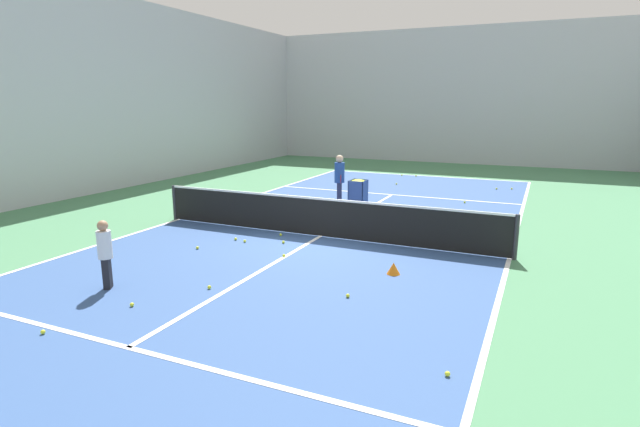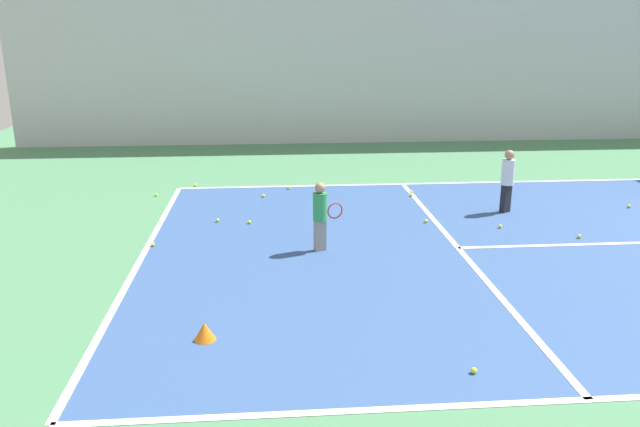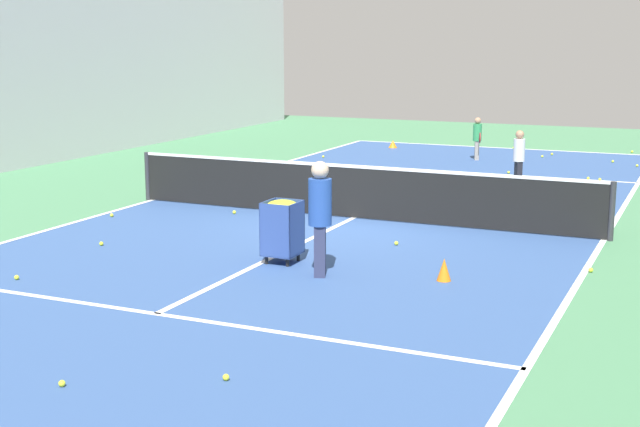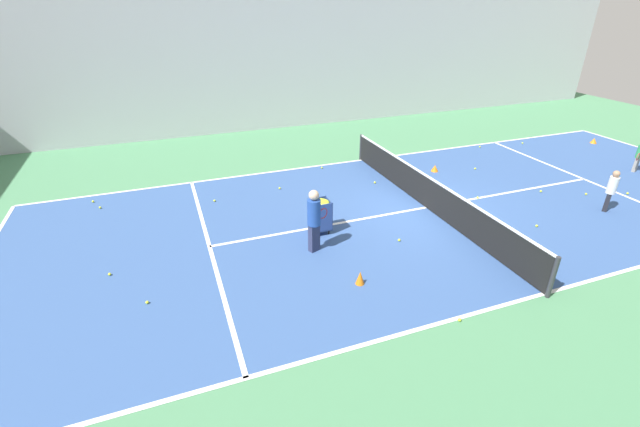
# 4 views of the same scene
# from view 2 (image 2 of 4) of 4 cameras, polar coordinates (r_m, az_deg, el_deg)

# --- Properties ---
(line_baseline_near) EXTENTS (9.08, 0.10, 0.00)m
(line_baseline_near) POSITION_cam_2_polar(r_m,az_deg,el_deg) (10.67, -15.97, -3.82)
(line_baseline_near) COLOR white
(line_baseline_near) RESTS_ON ground
(line_service_near) EXTENTS (9.08, 0.10, 0.00)m
(line_service_near) POSITION_cam_2_polar(r_m,az_deg,el_deg) (10.92, 12.51, -3.09)
(line_service_near) COLOR white
(line_service_near) RESTS_ON ground
(hall_enclosure_left) EXTENTS (0.15, 35.21, 7.35)m
(hall_enclosure_left) POSITION_cam_2_polar(r_m,az_deg,el_deg) (22.28, 21.89, 15.66)
(hall_enclosure_left) COLOR silver
(hall_enclosure_left) RESTS_ON ground
(player_near_baseline) EXTENTS (0.35, 0.55, 1.18)m
(player_near_baseline) POSITION_cam_2_polar(r_m,az_deg,el_deg) (10.36, 0.06, 0.15)
(player_near_baseline) COLOR gray
(player_near_baseline) RESTS_ON ground
(child_midcourt) EXTENTS (0.35, 0.35, 1.28)m
(child_midcourt) POSITION_cam_2_polar(r_m,az_deg,el_deg) (13.10, 16.78, 3.22)
(child_midcourt) COLOR black
(child_midcourt) RESTS_ON ground
(training_cone_0) EXTENTS (0.27, 0.27, 0.22)m
(training_cone_0) POSITION_cam_2_polar(r_m,az_deg,el_deg) (7.75, -10.50, -10.54)
(training_cone_0) COLOR orange
(training_cone_0) RESTS_ON ground
(tennis_ball_0) EXTENTS (0.07, 0.07, 0.07)m
(tennis_ball_0) POSITION_cam_2_polar(r_m,az_deg,el_deg) (13.88, -5.20, 1.63)
(tennis_ball_0) COLOR yellow
(tennis_ball_0) RESTS_ON ground
(tennis_ball_1) EXTENTS (0.07, 0.07, 0.07)m
(tennis_ball_1) POSITION_cam_2_polar(r_m,az_deg,el_deg) (14.54, -2.89, 2.37)
(tennis_ball_1) COLOR yellow
(tennis_ball_1) RESTS_ON ground
(tennis_ball_2) EXTENTS (0.07, 0.07, 0.07)m
(tennis_ball_2) POSITION_cam_2_polar(r_m,az_deg,el_deg) (15.06, -11.34, 2.57)
(tennis_ball_2) COLOR yellow
(tennis_ball_2) RESTS_ON ground
(tennis_ball_3) EXTENTS (0.07, 0.07, 0.07)m
(tennis_ball_3) POSITION_cam_2_polar(r_m,az_deg,el_deg) (14.53, 26.41, 0.60)
(tennis_ball_3) COLOR yellow
(tennis_ball_3) RESTS_ON ground
(tennis_ball_7) EXTENTS (0.07, 0.07, 0.07)m
(tennis_ball_7) POSITION_cam_2_polar(r_m,az_deg,el_deg) (11.11, -15.05, -2.74)
(tennis_ball_7) COLOR yellow
(tennis_ball_7) RESTS_ON ground
(tennis_ball_11) EXTENTS (0.07, 0.07, 0.07)m
(tennis_ball_11) POSITION_cam_2_polar(r_m,az_deg,el_deg) (12.19, 9.66, -0.68)
(tennis_ball_11) COLOR yellow
(tennis_ball_11) RESTS_ON ground
(tennis_ball_13) EXTENTS (0.07, 0.07, 0.07)m
(tennis_ball_13) POSITION_cam_2_polar(r_m,az_deg,el_deg) (14.38, -14.75, 1.68)
(tennis_ball_13) COLOR yellow
(tennis_ball_13) RESTS_ON ground
(tennis_ball_19) EXTENTS (0.07, 0.07, 0.07)m
(tennis_ball_19) POSITION_cam_2_polar(r_m,az_deg,el_deg) (12.07, 22.62, -1.93)
(tennis_ball_19) COLOR yellow
(tennis_ball_19) RESTS_ON ground
(tennis_ball_20) EXTENTS (0.07, 0.07, 0.07)m
(tennis_ball_20) POSITION_cam_2_polar(r_m,az_deg,el_deg) (12.18, 16.15, -1.12)
(tennis_ball_20) COLOR yellow
(tennis_ball_20) RESTS_ON ground
(tennis_ball_21) EXTENTS (0.07, 0.07, 0.07)m
(tennis_ball_21) POSITION_cam_2_polar(r_m,az_deg,el_deg) (12.22, -9.34, -0.61)
(tennis_ball_21) COLOR yellow
(tennis_ball_21) RESTS_ON ground
(tennis_ball_26) EXTENTS (0.07, 0.07, 0.07)m
(tennis_ball_26) POSITION_cam_2_polar(r_m,az_deg,el_deg) (14.03, 8.35, 1.69)
(tennis_ball_26) COLOR yellow
(tennis_ball_26) RESTS_ON ground
(tennis_ball_28) EXTENTS (0.07, 0.07, 0.07)m
(tennis_ball_28) POSITION_cam_2_polar(r_m,az_deg,el_deg) (14.31, 8.37, 1.98)
(tennis_ball_28) COLOR yellow
(tennis_ball_28) RESTS_ON ground
(tennis_ball_31) EXTENTS (0.07, 0.07, 0.07)m
(tennis_ball_31) POSITION_cam_2_polar(r_m,az_deg,el_deg) (12.03, -6.47, -0.78)
(tennis_ball_31) COLOR yellow
(tennis_ball_31) RESTS_ON ground
(tennis_ball_32) EXTENTS (0.07, 0.07, 0.07)m
(tennis_ball_32) POSITION_cam_2_polar(r_m,az_deg,el_deg) (7.19, 13.90, -13.76)
(tennis_ball_32) COLOR yellow
(tennis_ball_32) RESTS_ON ground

